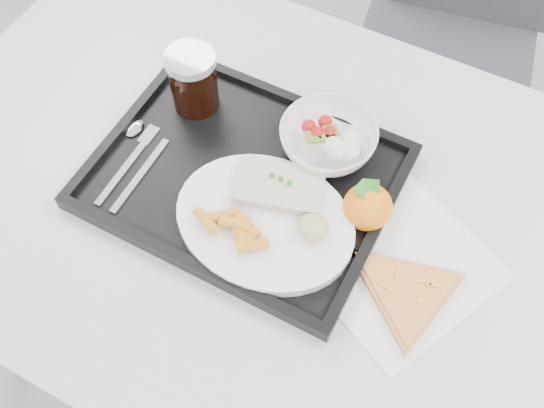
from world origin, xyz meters
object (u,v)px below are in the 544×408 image
tray (244,178)px  salad_bowl (328,139)px  pizza_slice (406,292)px  tangerine (368,207)px  table (271,216)px  dinner_plate (265,222)px  chair (461,19)px  cola_glass (193,80)px

tray → salad_bowl: bearing=49.7°
tray → pizza_slice: size_ratio=1.85×
salad_bowl → tangerine: 0.13m
pizza_slice → salad_bowl: bearing=140.1°
table → dinner_plate: (0.02, -0.06, 0.09)m
tray → dinner_plate: bearing=-41.3°
tangerine → pizza_slice: size_ratio=0.31×
chair → cola_glass: (-0.30, -0.66, 0.28)m
tray → cola_glass: size_ratio=4.17×
salad_bowl → cola_glass: size_ratio=1.41×
chair → salad_bowl: (-0.06, -0.65, 0.25)m
salad_bowl → pizza_slice: salad_bowl is taller
dinner_plate → cola_glass: (-0.21, 0.15, 0.05)m
tangerine → pizza_slice: tangerine is taller
chair → tray: 0.80m
table → tangerine: bearing=10.6°
salad_bowl → table: bearing=-111.2°
table → tray: tray is taller
chair → cola_glass: bearing=-114.0°
tray → cola_glass: 0.18m
salad_bowl → tray: bearing=-130.3°
tray → salad_bowl: size_ratio=2.96×
table → salad_bowl: bearing=68.8°
dinner_plate → pizza_slice: 0.22m
dinner_plate → tangerine: tangerine is taller
salad_bowl → chair: bearing=84.3°
tangerine → cola_glass: bearing=168.9°
chair → tangerine: chair is taller
chair → salad_bowl: 0.70m
chair → tray: (-0.16, -0.75, 0.22)m
dinner_plate → salad_bowl: salad_bowl is taller
tray → salad_bowl: (0.09, 0.11, 0.03)m
table → cola_glass: (-0.19, 0.09, 0.14)m
salad_bowl → tangerine: (0.10, -0.08, -0.00)m
table → salad_bowl: (0.04, 0.11, 0.11)m
chair → tangerine: 0.77m
tangerine → table: bearing=-169.4°
pizza_slice → dinner_plate: bearing=179.9°
table → cola_glass: cola_glass is taller
dinner_plate → tray: bearing=138.7°
dinner_plate → salad_bowl: 0.17m
tray → dinner_plate: 0.09m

